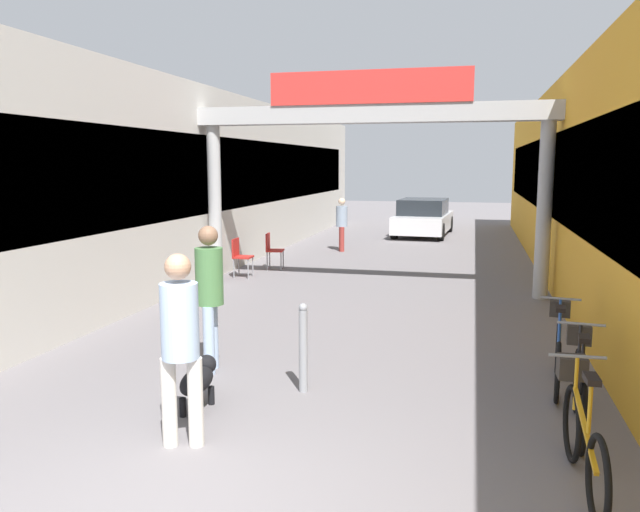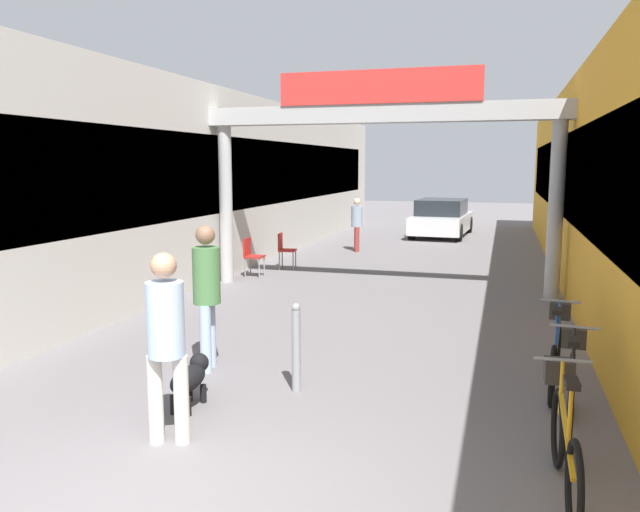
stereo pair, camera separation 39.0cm
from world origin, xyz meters
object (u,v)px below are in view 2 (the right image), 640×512
pedestrian_with_dog (166,335)px  dog_on_leash (190,377)px  parked_car_white (442,218)px  bicycle_black_second (571,388)px  bicycle_orange_nearest (564,436)px  cafe_chair_red_farther (284,247)px  bicycle_blue_third (556,351)px  pedestrian_companion (207,287)px  bollard_post_metal (296,347)px  cafe_chair_red_nearer (251,253)px  pedestrian_carrying_crate (357,221)px

pedestrian_with_dog → dog_on_leash: bearing=105.2°
dog_on_leash → parked_car_white: bearing=86.6°
dog_on_leash → bicycle_black_second: bearing=7.0°
bicycle_orange_nearest → cafe_chair_red_farther: 10.88m
bicycle_blue_third → parked_car_white: bearing=100.3°
pedestrian_companion → bicycle_orange_nearest: (4.02, -1.86, -0.62)m
bicycle_black_second → parked_car_white: parked_car_white is taller
bicycle_blue_third → cafe_chair_red_farther: 8.99m
bicycle_orange_nearest → bicycle_black_second: 1.18m
pedestrian_with_dog → bollard_post_metal: size_ratio=1.74×
bicycle_orange_nearest → dog_on_leash: bearing=169.2°
bicycle_blue_third → parked_car_white: (-2.77, 15.24, 0.21)m
bicycle_blue_third → cafe_chair_red_farther: bicycle_blue_third is taller
bicycle_orange_nearest → bicycle_black_second: size_ratio=1.00×
cafe_chair_red_nearer → parked_car_white: (3.39, 9.56, 0.10)m
cafe_chair_red_farther → bicycle_black_second: bearing=-54.3°
pedestrian_carrying_crate → cafe_chair_red_nearer: pedestrian_carrying_crate is taller
pedestrian_companion → bicycle_black_second: size_ratio=1.08×
dog_on_leash → cafe_chair_red_nearer: (-2.39, 7.38, 0.22)m
bollard_post_metal → cafe_chair_red_farther: 8.38m
pedestrian_carrying_crate → dog_on_leash: size_ratio=2.24×
cafe_chair_red_farther → bicycle_blue_third: bearing=-50.0°
pedestrian_companion → dog_on_leash: size_ratio=2.59×
bicycle_black_second → dog_on_leash: bearing=-173.0°
pedestrian_carrying_crate → bicycle_black_second: size_ratio=0.93×
pedestrian_companion → cafe_chair_red_farther: (-1.65, 7.43, -0.52)m
pedestrian_carrying_crate → bicycle_blue_third: bearing=-65.5°
bicycle_orange_nearest → cafe_chair_red_farther: bicycle_orange_nearest is taller
dog_on_leash → pedestrian_companion: bearing=107.7°
pedestrian_companion → cafe_chair_red_farther: 7.63m
bicycle_orange_nearest → bicycle_black_second: same height
pedestrian_companion → bicycle_orange_nearest: 4.47m
bollard_post_metal → cafe_chair_red_nearer: 7.43m
cafe_chair_red_nearer → parked_car_white: 10.14m
pedestrian_carrying_crate → bicycle_blue_third: (4.80, -10.51, -0.46)m
cafe_chair_red_nearer → bicycle_black_second: bearing=-48.1°
dog_on_leash → parked_car_white: 16.97m
pedestrian_with_dog → bicycle_orange_nearest: bearing=2.5°
bicycle_orange_nearest → pedestrian_carrying_crate: bearing=109.9°
pedestrian_with_dog → bicycle_orange_nearest: (3.42, 0.15, -0.59)m
bicycle_black_second → pedestrian_companion: bearing=170.6°
bicycle_black_second → parked_car_white: (-2.81, 16.47, 0.21)m
bicycle_orange_nearest → parked_car_white: parked_car_white is taller
pedestrian_companion → bicycle_orange_nearest: size_ratio=1.08×
pedestrian_companion → cafe_chair_red_nearer: 6.57m
bicycle_orange_nearest → bicycle_blue_third: 2.40m
dog_on_leash → cafe_chair_red_farther: bearing=103.2°
pedestrian_carrying_crate → bicycle_blue_third: pedestrian_carrying_crate is taller
pedestrian_carrying_crate → cafe_chair_red_nearer: (-1.36, -4.83, -0.35)m
pedestrian_carrying_crate → bollard_post_metal: pedestrian_carrying_crate is taller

